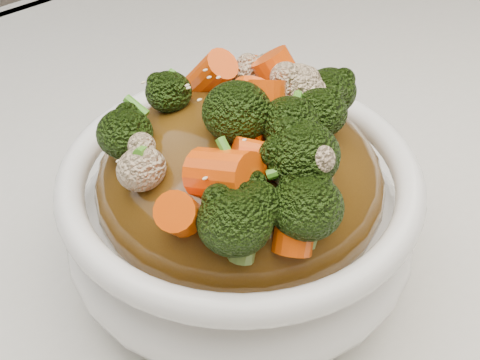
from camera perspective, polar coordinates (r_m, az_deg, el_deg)
tablecloth at (r=0.50m, az=-3.03°, el=-7.49°), size 1.20×0.80×0.04m
bowl at (r=0.45m, az=0.00°, el=-3.09°), size 0.24×0.24×0.08m
sauce_base at (r=0.43m, az=0.00°, el=-0.30°), size 0.19×0.19×0.09m
carrots at (r=0.40m, az=0.00°, el=6.46°), size 0.19×0.19×0.05m
broccoli at (r=0.40m, az=0.00°, el=6.35°), size 0.19×0.19×0.04m
cauliflower at (r=0.40m, az=0.00°, el=6.11°), size 0.19×0.19×0.04m
scallions at (r=0.40m, az=0.00°, el=6.58°), size 0.14×0.14×0.02m
sesame_seeds at (r=0.40m, az=0.00°, el=6.58°), size 0.17×0.17×0.01m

